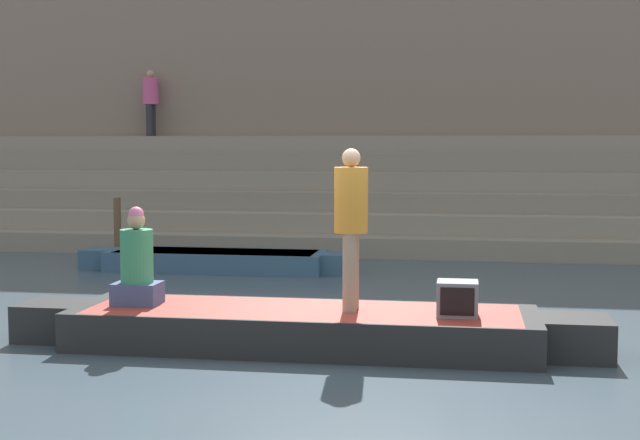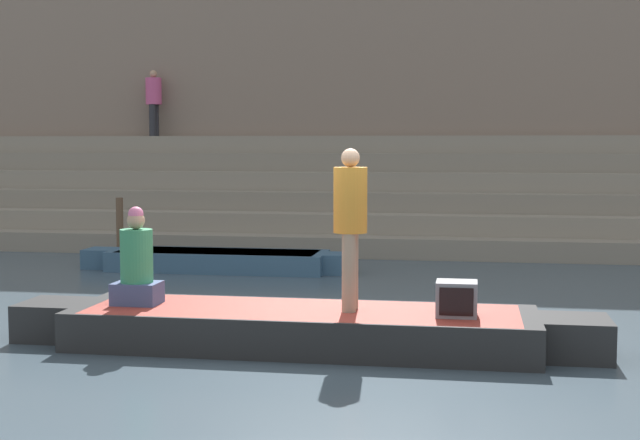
{
  "view_description": "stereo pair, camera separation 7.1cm",
  "coord_description": "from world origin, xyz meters",
  "px_view_note": "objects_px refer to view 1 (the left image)",
  "views": [
    {
      "loc": [
        1.69,
        -10.24,
        2.27
      ],
      "look_at": [
        -0.09,
        0.61,
        1.33
      ],
      "focal_mm": 50.0,
      "sensor_mm": 36.0,
      "label": 1
    },
    {
      "loc": [
        1.76,
        -10.23,
        2.27
      ],
      "look_at": [
        -0.09,
        0.61,
        1.33
      ],
      "focal_mm": 50.0,
      "sensor_mm": 36.0,
      "label": 2
    }
  ],
  "objects_px": {
    "person_standing": "(351,218)",
    "moored_boat_shore": "(216,260)",
    "person_rowing": "(137,266)",
    "tv_set": "(457,299)",
    "person_on_steps": "(151,99)",
    "mooring_post": "(118,230)",
    "rowboat_main": "(303,327)"
  },
  "relations": [
    {
      "from": "person_standing",
      "to": "moored_boat_shore",
      "type": "relative_size",
      "value": 0.36
    },
    {
      "from": "person_rowing",
      "to": "moored_boat_shore",
      "type": "distance_m",
      "value": 5.82
    },
    {
      "from": "person_rowing",
      "to": "moored_boat_shore",
      "type": "relative_size",
      "value": 0.22
    },
    {
      "from": "person_rowing",
      "to": "moored_boat_shore",
      "type": "bearing_deg",
      "value": 106.5
    },
    {
      "from": "tv_set",
      "to": "person_on_steps",
      "type": "relative_size",
      "value": 0.27
    },
    {
      "from": "rowboat_main",
      "to": "person_standing",
      "type": "relative_size",
      "value": 3.71
    },
    {
      "from": "person_rowing",
      "to": "mooring_post",
      "type": "xyz_separation_m",
      "value": [
        -2.94,
        6.64,
        -0.26
      ]
    },
    {
      "from": "person_on_steps",
      "to": "rowboat_main",
      "type": "bearing_deg",
      "value": 159.42
    },
    {
      "from": "person_rowing",
      "to": "moored_boat_shore",
      "type": "height_order",
      "value": "person_rowing"
    },
    {
      "from": "person_standing",
      "to": "mooring_post",
      "type": "height_order",
      "value": "person_standing"
    },
    {
      "from": "rowboat_main",
      "to": "moored_boat_shore",
      "type": "xyz_separation_m",
      "value": [
        -2.64,
        5.74,
        -0.04
      ]
    },
    {
      "from": "person_standing",
      "to": "rowboat_main",
      "type": "bearing_deg",
      "value": -167.88
    },
    {
      "from": "tv_set",
      "to": "moored_boat_shore",
      "type": "bearing_deg",
      "value": 133.26
    },
    {
      "from": "tv_set",
      "to": "moored_boat_shore",
      "type": "height_order",
      "value": "tv_set"
    },
    {
      "from": "rowboat_main",
      "to": "mooring_post",
      "type": "xyz_separation_m",
      "value": [
        -4.87,
        6.64,
        0.39
      ]
    },
    {
      "from": "tv_set",
      "to": "person_on_steps",
      "type": "distance_m",
      "value": 14.11
    },
    {
      "from": "person_standing",
      "to": "person_rowing",
      "type": "bearing_deg",
      "value": -170.49
    },
    {
      "from": "person_rowing",
      "to": "tv_set",
      "type": "relative_size",
      "value": 2.59
    },
    {
      "from": "moored_boat_shore",
      "to": "mooring_post",
      "type": "xyz_separation_m",
      "value": [
        -2.23,
        0.9,
        0.43
      ]
    },
    {
      "from": "rowboat_main",
      "to": "tv_set",
      "type": "bearing_deg",
      "value": -4.32
    },
    {
      "from": "person_standing",
      "to": "person_rowing",
      "type": "distance_m",
      "value": 2.54
    },
    {
      "from": "person_standing",
      "to": "mooring_post",
      "type": "relative_size",
      "value": 1.44
    },
    {
      "from": "person_standing",
      "to": "moored_boat_shore",
      "type": "bearing_deg",
      "value": 127.94
    },
    {
      "from": "rowboat_main",
      "to": "moored_boat_shore",
      "type": "height_order",
      "value": "rowboat_main"
    },
    {
      "from": "rowboat_main",
      "to": "mooring_post",
      "type": "height_order",
      "value": "mooring_post"
    },
    {
      "from": "rowboat_main",
      "to": "person_rowing",
      "type": "xyz_separation_m",
      "value": [
        -1.93,
        0.0,
        0.65
      ]
    },
    {
      "from": "tv_set",
      "to": "person_on_steps",
      "type": "bearing_deg",
      "value": 130.03
    },
    {
      "from": "rowboat_main",
      "to": "person_rowing",
      "type": "relative_size",
      "value": 5.9
    },
    {
      "from": "rowboat_main",
      "to": "person_on_steps",
      "type": "distance_m",
      "value": 13.26
    },
    {
      "from": "tv_set",
      "to": "mooring_post",
      "type": "relative_size",
      "value": 0.35
    },
    {
      "from": "person_rowing",
      "to": "person_on_steps",
      "type": "bearing_deg",
      "value": 118.64
    },
    {
      "from": "rowboat_main",
      "to": "mooring_post",
      "type": "distance_m",
      "value": 8.24
    }
  ]
}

